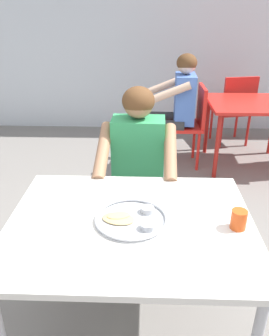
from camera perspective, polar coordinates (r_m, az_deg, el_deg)
ground_plane at (r=2.15m, az=1.62°, el=-25.61°), size 12.00×12.00×0.05m
table_foreground at (r=1.64m, az=-0.66°, el=-10.96°), size 1.12×0.89×0.75m
thali_tray at (r=1.59m, az=-0.49°, el=-8.36°), size 0.33×0.33×0.03m
drinking_cup at (r=1.59m, az=16.80°, el=-8.04°), size 0.07×0.07×0.09m
chair_foreground at (r=2.53m, az=0.70°, el=-1.76°), size 0.42×0.40×0.84m
diner_foreground at (r=2.23m, az=0.46°, el=0.64°), size 0.50×0.56×1.19m
table_background_red at (r=3.87m, az=18.63°, el=8.99°), size 0.88×0.78×0.71m
chair_red_left at (r=3.78m, az=9.29°, el=7.80°), size 0.39×0.41×0.87m
chair_red_far at (r=4.45m, az=16.18°, el=9.74°), size 0.51×0.49×0.87m
patron_background at (r=3.70m, az=6.77°, el=10.89°), size 0.56×0.50×1.19m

